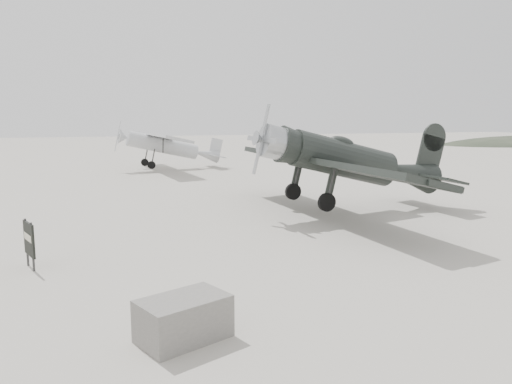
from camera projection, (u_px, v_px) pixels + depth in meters
ground at (278, 233)px, 17.79m from camera, size 160.00×160.00×0.00m
lowwing_monoplane at (351, 161)px, 21.14m from camera, size 9.27×12.98×4.17m
highwing_monoplane at (167, 143)px, 37.68m from camera, size 8.15×11.43×3.23m
equipment_block at (184, 319)px, 9.36m from camera, size 1.91×1.61×0.82m
sign_board at (29, 240)px, 13.62m from camera, size 0.40×0.89×1.35m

